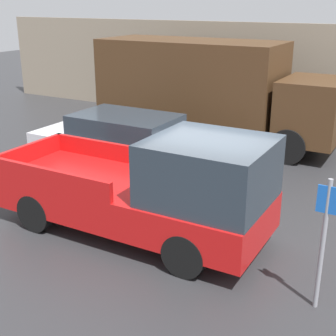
{
  "coord_description": "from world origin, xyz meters",
  "views": [
    {
      "loc": [
        3.34,
        -7.5,
        4.31
      ],
      "look_at": [
        -1.1,
        0.36,
        1.05
      ],
      "focal_mm": 50.0,
      "sensor_mm": 36.0,
      "label": 1
    }
  ],
  "objects_px": {
    "car": "(123,143)",
    "delivery_truck": "(208,88)",
    "pickup_truck": "(153,190)",
    "parking_sign": "(323,237)"
  },
  "relations": [
    {
      "from": "pickup_truck",
      "to": "delivery_truck",
      "type": "bearing_deg",
      "value": 106.6
    },
    {
      "from": "pickup_truck",
      "to": "car",
      "type": "height_order",
      "value": "pickup_truck"
    },
    {
      "from": "pickup_truck",
      "to": "delivery_truck",
      "type": "xyz_separation_m",
      "value": [
        -1.96,
        6.58,
        0.72
      ]
    },
    {
      "from": "car",
      "to": "pickup_truck",
      "type": "bearing_deg",
      "value": -46.74
    },
    {
      "from": "pickup_truck",
      "to": "parking_sign",
      "type": "height_order",
      "value": "pickup_truck"
    },
    {
      "from": "car",
      "to": "delivery_truck",
      "type": "xyz_separation_m",
      "value": [
        0.66,
        3.8,
        0.92
      ]
    },
    {
      "from": "delivery_truck",
      "to": "parking_sign",
      "type": "height_order",
      "value": "delivery_truck"
    },
    {
      "from": "car",
      "to": "delivery_truck",
      "type": "height_order",
      "value": "delivery_truck"
    },
    {
      "from": "parking_sign",
      "to": "car",
      "type": "bearing_deg",
      "value": 149.32
    },
    {
      "from": "delivery_truck",
      "to": "parking_sign",
      "type": "xyz_separation_m",
      "value": [
        5.18,
        -7.26,
        -0.54
      ]
    }
  ]
}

